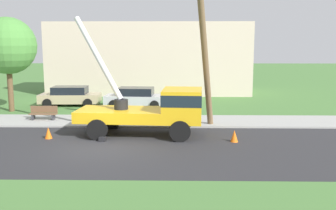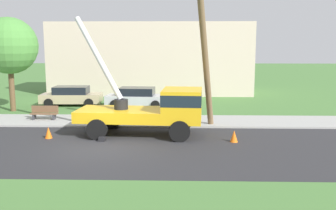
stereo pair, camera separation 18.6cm
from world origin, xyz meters
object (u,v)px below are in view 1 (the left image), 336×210
at_px(traffic_cone_ahead, 234,136).
at_px(leaning_utility_pole, 204,47).
at_px(utility_truck, 156,108).
at_px(park_bench, 44,113).
at_px(roadside_tree_near, 8,46).
at_px(traffic_cone_behind, 48,133).
at_px(parked_sedan_silver, 136,97).
at_px(parked_sedan_tan, 70,96).

bearing_deg(traffic_cone_ahead, leaning_utility_pole, 119.88).
bearing_deg(utility_truck, park_bench, 153.83).
bearing_deg(leaning_utility_pole, roadside_tree_near, 155.65).
relative_size(traffic_cone_behind, roadside_tree_near, 0.09).
relative_size(utility_truck, parked_sedan_silver, 1.49).
distance_m(utility_truck, parked_sedan_tan, 11.49).
relative_size(leaning_utility_pole, parked_sedan_silver, 1.91).
bearing_deg(parked_sedan_silver, roadside_tree_near, -167.41).
bearing_deg(leaning_utility_pole, traffic_cone_behind, -166.75).
bearing_deg(park_bench, traffic_cone_behind, -68.49).
bearing_deg(leaning_utility_pole, parked_sedan_tan, 138.47).
relative_size(traffic_cone_ahead, traffic_cone_behind, 1.00).
xyz_separation_m(traffic_cone_ahead, parked_sedan_tan, (-10.57, 10.48, 0.43)).
bearing_deg(parked_sedan_tan, traffic_cone_behind, -80.73).
distance_m(parked_sedan_tan, parked_sedan_silver, 5.00).
bearing_deg(park_bench, parked_sedan_silver, 46.11).
xyz_separation_m(traffic_cone_ahead, roadside_tree_near, (-13.92, 7.98, 4.12)).
bearing_deg(park_bench, parked_sedan_tan, 89.82).
bearing_deg(traffic_cone_behind, traffic_cone_ahead, -2.99).
xyz_separation_m(utility_truck, traffic_cone_ahead, (3.72, -1.28, -1.13)).
relative_size(parked_sedan_silver, park_bench, 2.82).
distance_m(leaning_utility_pole, traffic_cone_ahead, 4.88).
xyz_separation_m(leaning_utility_pole, traffic_cone_ahead, (1.30, -2.27, -4.12)).
bearing_deg(parked_sedan_tan, park_bench, -90.18).
bearing_deg(roadside_tree_near, traffic_cone_behind, -56.45).
height_order(traffic_cone_ahead, roadside_tree_near, roadside_tree_near).
distance_m(parked_sedan_tan, park_bench, 5.82).
distance_m(traffic_cone_ahead, parked_sedan_tan, 14.89).
relative_size(traffic_cone_ahead, park_bench, 0.35).
relative_size(parked_sedan_silver, roadside_tree_near, 0.72).
xyz_separation_m(leaning_utility_pole, roadside_tree_near, (-12.62, 5.71, -0.00)).
relative_size(leaning_utility_pole, park_bench, 5.37).
distance_m(traffic_cone_ahead, parked_sedan_silver, 11.33).
bearing_deg(roadside_tree_near, park_bench, -44.90).
distance_m(utility_truck, leaning_utility_pole, 3.97).
relative_size(utility_truck, roadside_tree_near, 1.07).
relative_size(leaning_utility_pole, traffic_cone_behind, 15.36).
relative_size(utility_truck, parked_sedan_tan, 1.51).
relative_size(leaning_utility_pole, traffic_cone_ahead, 15.36).
xyz_separation_m(traffic_cone_behind, park_bench, (-1.65, 4.19, 0.18)).
bearing_deg(parked_sedan_tan, traffic_cone_ahead, -44.74).
height_order(traffic_cone_behind, parked_sedan_tan, parked_sedan_tan).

